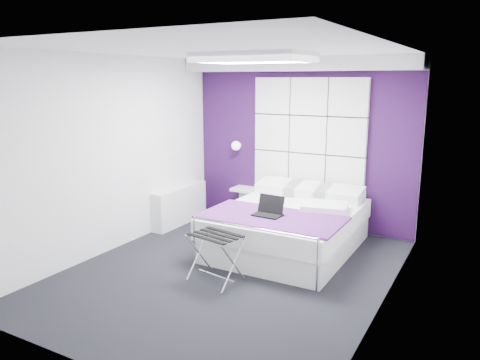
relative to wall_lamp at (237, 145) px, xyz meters
The scene contains 15 objects.
floor 2.61m from the wall_lamp, 62.99° to the right, with size 4.40×4.40×0.00m, color black.
ceiling 2.69m from the wall_lamp, 62.99° to the right, with size 4.40×4.40×0.00m, color white.
wall_back 1.06m from the wall_lamp, ahead, with size 3.60×3.60×0.00m, color white.
wall_left 2.19m from the wall_lamp, 110.01° to the right, with size 4.40×4.40×0.00m, color white.
wall_right 3.52m from the wall_lamp, 35.86° to the right, with size 4.40×4.40×0.00m, color white.
accent_wall 1.06m from the wall_lamp, ahead, with size 3.58×0.02×2.58m, color #2C0D3B.
soffit 1.66m from the wall_lamp, ahead, with size 3.58×0.50×0.20m, color silver.
headboard 1.20m from the wall_lamp, ahead, with size 1.80×0.08×2.30m, color white, non-canonical shape.
skylight 2.24m from the wall_lamp, 54.28° to the right, with size 1.36×0.86×0.12m, color white, non-canonical shape.
wall_lamp is the anchor object (origin of this frame).
radiator 1.35m from the wall_lamp, 130.10° to the right, with size 0.22×1.20×0.60m, color silver.
bed 1.90m from the wall_lamp, 36.07° to the right, with size 1.77×2.14×0.75m.
nightstand 0.73m from the wall_lamp, 13.00° to the right, with size 0.41×0.32×0.05m, color silver.
luggage_rack 2.74m from the wall_lamp, 66.14° to the right, with size 0.56×0.42×0.55m.
laptop 2.05m from the wall_lamp, 48.84° to the right, with size 0.35×0.25×0.25m.
Camera 1 is at (2.69, -4.58, 2.29)m, focal length 35.00 mm.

